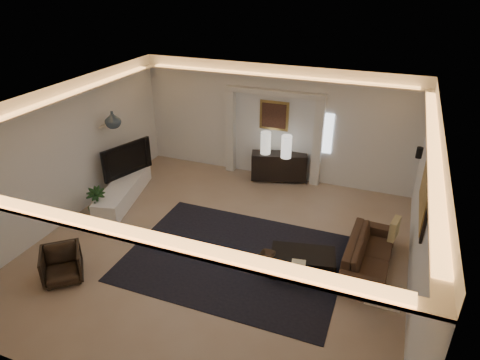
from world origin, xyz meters
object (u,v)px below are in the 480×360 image
(sofa, at_px, (369,254))
(armchair, at_px, (62,265))
(console, at_px, (279,166))
(coffee_table, at_px, (302,263))

(sofa, height_order, armchair, armchair)
(console, distance_m, coffee_table, 3.70)
(armchair, bearing_deg, console, 23.77)
(coffee_table, bearing_deg, console, 101.12)
(console, xyz_separation_m, sofa, (2.54, -2.82, -0.11))
(console, height_order, coffee_table, console)
(sofa, bearing_deg, armchair, 117.20)
(console, xyz_separation_m, coffee_table, (1.45, -3.40, -0.20))
(sofa, distance_m, coffee_table, 1.24)
(coffee_table, xyz_separation_m, armchair, (-3.89, -1.69, 0.10))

